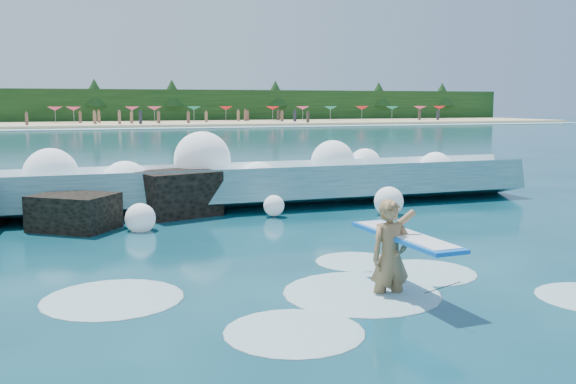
% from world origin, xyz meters
% --- Properties ---
extents(ground, '(200.00, 200.00, 0.00)m').
position_xyz_m(ground, '(0.00, 0.00, 0.00)').
color(ground, '#083542').
rests_on(ground, ground).
extents(beach, '(140.00, 20.00, 0.40)m').
position_xyz_m(beach, '(0.00, 78.00, 0.20)').
color(beach, tan).
rests_on(beach, ground).
extents(wet_band, '(140.00, 5.00, 0.08)m').
position_xyz_m(wet_band, '(0.00, 67.00, 0.04)').
color(wet_band, silver).
rests_on(wet_band, ground).
extents(treeline, '(140.00, 4.00, 5.00)m').
position_xyz_m(treeline, '(0.00, 88.00, 2.50)').
color(treeline, black).
rests_on(treeline, ground).
extents(breaking_wave, '(18.83, 2.90, 1.62)m').
position_xyz_m(breaking_wave, '(1.70, 7.76, 0.57)').
color(breaking_wave, teal).
rests_on(breaking_wave, ground).
extents(rock_cluster, '(8.23, 3.42, 1.43)m').
position_xyz_m(rock_cluster, '(-3.15, 6.37, 0.45)').
color(rock_cluster, black).
rests_on(rock_cluster, ground).
extents(surfer_with_board, '(0.98, 3.01, 1.89)m').
position_xyz_m(surfer_with_board, '(1.95, -1.82, 0.70)').
color(surfer_with_board, '#956E45').
rests_on(surfer_with_board, ground).
extents(wave_spray, '(15.21, 4.30, 2.32)m').
position_xyz_m(wave_spray, '(0.80, 7.57, 1.05)').
color(wave_spray, white).
rests_on(wave_spray, ground).
extents(surf_foam, '(9.24, 5.08, 0.13)m').
position_xyz_m(surf_foam, '(1.10, -1.40, 0.00)').
color(surf_foam, silver).
rests_on(surf_foam, ground).
extents(beach_umbrellas, '(111.64, 6.84, 0.50)m').
position_xyz_m(beach_umbrellas, '(0.02, 79.97, 2.25)').
color(beach_umbrellas, '#DF4172').
rests_on(beach_umbrellas, ground).
extents(beachgoers, '(105.00, 13.59, 1.93)m').
position_xyz_m(beachgoers, '(2.97, 74.02, 1.08)').
color(beachgoers, '#3F332D').
rests_on(beachgoers, ground).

